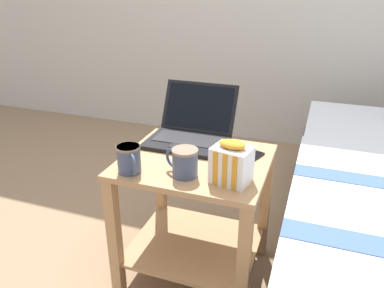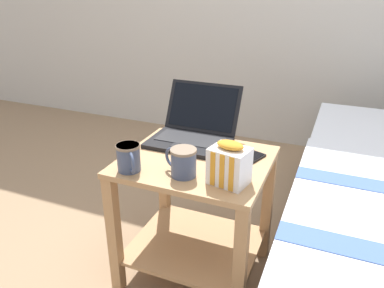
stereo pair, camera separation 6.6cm
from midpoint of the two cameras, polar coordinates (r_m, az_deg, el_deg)
The scene contains 7 objects.
ground_plane at distance 1.79m, azimuth -0.69°, elevation -18.56°, with size 8.00×8.00×0.00m, color #937556.
bedside_table at distance 1.57m, azimuth -0.75°, elevation -8.96°, with size 0.57×0.50×0.56m.
laptop at distance 1.63m, azimuth -1.33°, elevation 2.07°, with size 0.34×0.33×0.22m.
mug_front_left at distance 1.33m, azimuth -2.62°, elevation -2.62°, with size 0.13×0.09×0.10m.
mug_front_right at distance 1.37m, azimuth -10.92°, elevation -2.13°, with size 0.11×0.11×0.10m.
snack_bag at distance 1.28m, azimuth 4.55°, elevation -2.99°, with size 0.15×0.12×0.16m.
cell_phone at distance 1.48m, azimuth 7.10°, elevation -2.06°, with size 0.12×0.17×0.01m.
Camera 1 is at (0.43, -1.25, 1.20)m, focal length 35.00 mm.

